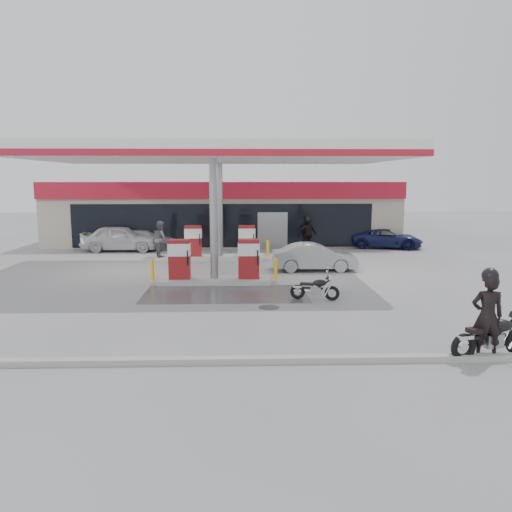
{
  "coord_description": "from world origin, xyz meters",
  "views": [
    {
      "loc": [
        1.07,
        -17.95,
        4.21
      ],
      "look_at": [
        1.68,
        1.34,
        1.2
      ],
      "focal_mm": 35.0,
      "sensor_mm": 36.0,
      "label": 1
    }
  ],
  "objects_px": {
    "biker_walking": "(308,234)",
    "sedan_white": "(121,238)",
    "hatchback_silver": "(315,257)",
    "parked_motorcycle": "(316,289)",
    "parked_car_right": "(387,238)",
    "pump_island_near": "(214,266)",
    "main_motorcycle": "(492,337)",
    "pump_island_far": "(220,246)",
    "biker_main": "(487,316)",
    "attendant": "(161,239)",
    "parked_car_left": "(145,239)"
  },
  "relations": [
    {
      "from": "biker_walking",
      "to": "sedan_white",
      "type": "bearing_deg",
      "value": 162.76
    },
    {
      "from": "hatchback_silver",
      "to": "parked_motorcycle",
      "type": "bearing_deg",
      "value": 171.54
    },
    {
      "from": "parked_car_right",
      "to": "biker_walking",
      "type": "xyz_separation_m",
      "value": [
        -4.93,
        -0.6,
        0.35
      ]
    },
    {
      "from": "pump_island_near",
      "to": "main_motorcycle",
      "type": "bearing_deg",
      "value": -51.36
    },
    {
      "from": "pump_island_far",
      "to": "main_motorcycle",
      "type": "relative_size",
      "value": 2.38
    },
    {
      "from": "biker_main",
      "to": "parked_car_right",
      "type": "height_order",
      "value": "biker_main"
    },
    {
      "from": "parked_motorcycle",
      "to": "parked_car_right",
      "type": "bearing_deg",
      "value": 77.71
    },
    {
      "from": "main_motorcycle",
      "to": "biker_main",
      "type": "relative_size",
      "value": 1.06
    },
    {
      "from": "pump_island_far",
      "to": "attendant",
      "type": "relative_size",
      "value": 2.64
    },
    {
      "from": "pump_island_near",
      "to": "biker_main",
      "type": "height_order",
      "value": "biker_main"
    },
    {
      "from": "biker_main",
      "to": "hatchback_silver",
      "type": "xyz_separation_m",
      "value": [
        -2.35,
        11.44,
        -0.39
      ]
    },
    {
      "from": "pump_island_near",
      "to": "biker_walking",
      "type": "relative_size",
      "value": 2.74
    },
    {
      "from": "parked_motorcycle",
      "to": "hatchback_silver",
      "type": "xyz_separation_m",
      "value": [
        0.79,
        5.61,
        0.24
      ]
    },
    {
      "from": "pump_island_near",
      "to": "parked_motorcycle",
      "type": "bearing_deg",
      "value": -39.21
    },
    {
      "from": "biker_walking",
      "to": "parked_motorcycle",
      "type": "bearing_deg",
      "value": -114.67
    },
    {
      "from": "main_motorcycle",
      "to": "pump_island_far",
      "type": "bearing_deg",
      "value": 101.36
    },
    {
      "from": "pump_island_far",
      "to": "main_motorcycle",
      "type": "height_order",
      "value": "pump_island_far"
    },
    {
      "from": "pump_island_far",
      "to": "hatchback_silver",
      "type": "relative_size",
      "value": 1.34
    },
    {
      "from": "main_motorcycle",
      "to": "parked_motorcycle",
      "type": "distance_m",
      "value": 6.67
    },
    {
      "from": "pump_island_far",
      "to": "parked_motorcycle",
      "type": "relative_size",
      "value": 3.01
    },
    {
      "from": "hatchback_silver",
      "to": "parked_car_right",
      "type": "bearing_deg",
      "value": -37.18
    },
    {
      "from": "pump_island_near",
      "to": "pump_island_far",
      "type": "height_order",
      "value": "same"
    },
    {
      "from": "biker_main",
      "to": "attendant",
      "type": "height_order",
      "value": "biker_main"
    },
    {
      "from": "pump_island_near",
      "to": "biker_main",
      "type": "bearing_deg",
      "value": -52.29
    },
    {
      "from": "parked_motorcycle",
      "to": "attendant",
      "type": "height_order",
      "value": "attendant"
    },
    {
      "from": "hatchback_silver",
      "to": "parked_car_right",
      "type": "relative_size",
      "value": 0.91
    },
    {
      "from": "pump_island_far",
      "to": "main_motorcycle",
      "type": "xyz_separation_m",
      "value": [
        7.02,
        -14.78,
        -0.21
      ]
    },
    {
      "from": "hatchback_silver",
      "to": "parked_car_right",
      "type": "height_order",
      "value": "hatchback_silver"
    },
    {
      "from": "sedan_white",
      "to": "parked_car_left",
      "type": "distance_m",
      "value": 1.52
    },
    {
      "from": "attendant",
      "to": "parked_car_right",
      "type": "distance_m",
      "value": 13.59
    },
    {
      "from": "parked_car_left",
      "to": "main_motorcycle",
      "type": "bearing_deg",
      "value": -145.93
    },
    {
      "from": "biker_main",
      "to": "parked_motorcycle",
      "type": "distance_m",
      "value": 6.66
    },
    {
      "from": "biker_main",
      "to": "parked_car_left",
      "type": "xyz_separation_m",
      "value": [
        -11.49,
        18.84,
        -0.44
      ]
    },
    {
      "from": "pump_island_near",
      "to": "parked_car_right",
      "type": "xyz_separation_m",
      "value": [
        10.0,
        10.0,
        -0.12
      ]
    },
    {
      "from": "main_motorcycle",
      "to": "hatchback_silver",
      "type": "bearing_deg",
      "value": 88.54
    },
    {
      "from": "parked_car_right",
      "to": "biker_walking",
      "type": "bearing_deg",
      "value": 111.3
    },
    {
      "from": "biker_main",
      "to": "biker_walking",
      "type": "height_order",
      "value": "biker_main"
    },
    {
      "from": "pump_island_far",
      "to": "biker_walking",
      "type": "relative_size",
      "value": 2.74
    },
    {
      "from": "parked_car_left",
      "to": "biker_walking",
      "type": "height_order",
      "value": "biker_walking"
    },
    {
      "from": "parked_motorcycle",
      "to": "parked_car_right",
      "type": "relative_size",
      "value": 0.4
    },
    {
      "from": "pump_island_near",
      "to": "sedan_white",
      "type": "height_order",
      "value": "pump_island_near"
    },
    {
      "from": "hatchback_silver",
      "to": "main_motorcycle",
      "type": "bearing_deg",
      "value": -167.82
    },
    {
      "from": "parked_motorcycle",
      "to": "biker_walking",
      "type": "xyz_separation_m",
      "value": [
        1.38,
        12.41,
        0.55
      ]
    },
    {
      "from": "pump_island_far",
      "to": "parked_car_right",
      "type": "distance_m",
      "value": 10.77
    },
    {
      "from": "main_motorcycle",
      "to": "parked_motorcycle",
      "type": "relative_size",
      "value": 1.26
    },
    {
      "from": "pump_island_near",
      "to": "parked_car_left",
      "type": "bearing_deg",
      "value": 114.99
    },
    {
      "from": "attendant",
      "to": "biker_walking",
      "type": "relative_size",
      "value": 1.03
    },
    {
      "from": "biker_walking",
      "to": "parked_car_right",
      "type": "bearing_deg",
      "value": -11.43
    },
    {
      "from": "main_motorcycle",
      "to": "biker_walking",
      "type": "bearing_deg",
      "value": 82.08
    },
    {
      "from": "pump_island_far",
      "to": "sedan_white",
      "type": "height_order",
      "value": "pump_island_far"
    }
  ]
}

